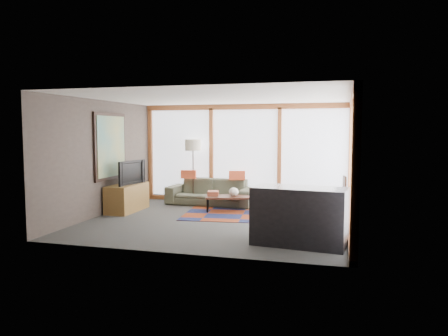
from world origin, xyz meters
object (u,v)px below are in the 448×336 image
(floor_lamp, at_px, (193,171))
(tv_console, at_px, (127,198))
(bar_counter, at_px, (299,216))
(bookshelf, at_px, (338,211))
(coffee_table, at_px, (229,204))
(television, at_px, (129,172))
(sofa, at_px, (211,192))

(floor_lamp, bearing_deg, tv_console, -126.75)
(bar_counter, bearing_deg, bookshelf, 79.20)
(coffee_table, relative_size, bookshelf, 0.54)
(coffee_table, distance_m, bar_counter, 3.29)
(coffee_table, bearing_deg, tv_console, -164.44)
(floor_lamp, relative_size, bookshelf, 0.85)
(coffee_table, distance_m, television, 2.49)
(tv_console, relative_size, television, 1.30)
(tv_console, height_order, bar_counter, bar_counter)
(bar_counter, bearing_deg, sofa, 133.99)
(bookshelf, bearing_deg, bar_counter, -107.37)
(bookshelf, distance_m, tv_console, 4.86)
(sofa, height_order, floor_lamp, floor_lamp)
(television, bearing_deg, coffee_table, -65.93)
(sofa, bearing_deg, tv_console, -136.60)
(sofa, distance_m, television, 2.21)
(floor_lamp, distance_m, television, 1.85)
(floor_lamp, distance_m, bar_counter, 4.72)
(sofa, xyz_separation_m, coffee_table, (0.67, -0.76, -0.15))
(sofa, distance_m, coffee_table, 1.02)
(bookshelf, distance_m, television, 4.87)
(sofa, xyz_separation_m, bookshelf, (3.21, -1.48, -0.08))
(bookshelf, relative_size, television, 2.01)
(sofa, bearing_deg, television, -136.19)
(bookshelf, bearing_deg, tv_console, 179.12)
(bookshelf, xyz_separation_m, tv_console, (-4.86, 0.08, 0.07))
(sofa, height_order, bar_counter, bar_counter)
(sofa, relative_size, floor_lamp, 1.34)
(coffee_table, bearing_deg, bookshelf, -15.94)
(coffee_table, height_order, bookshelf, bookshelf)
(television, bearing_deg, sofa, -40.68)
(floor_lamp, xyz_separation_m, bookshelf, (3.73, -1.59, -0.59))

